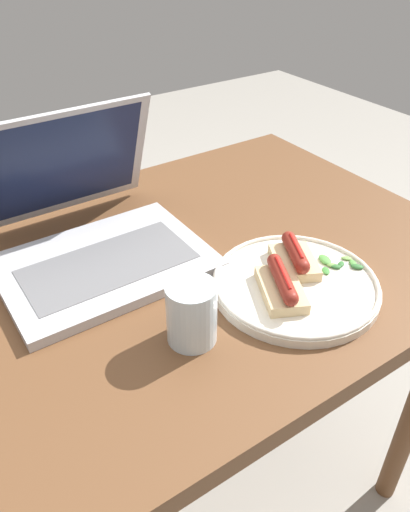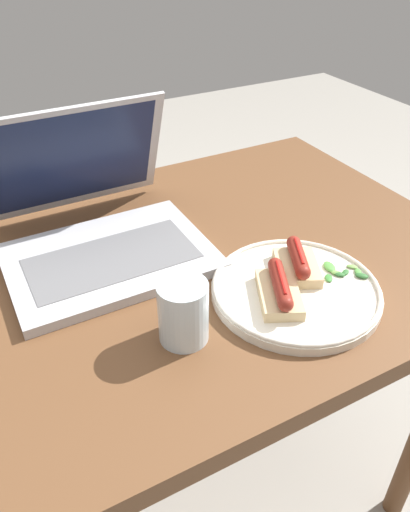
# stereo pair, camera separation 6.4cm
# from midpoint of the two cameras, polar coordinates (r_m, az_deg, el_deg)

# --- Properties ---
(ground_plane) EXTENTS (6.00, 6.00, 0.00)m
(ground_plane) POSITION_cam_midpoint_polar(r_m,az_deg,el_deg) (1.46, -6.92, -27.10)
(ground_plane) COLOR #9E998E
(desk) EXTENTS (1.24, 0.73, 0.77)m
(desk) POSITION_cam_midpoint_polar(r_m,az_deg,el_deg) (0.91, -9.94, -6.74)
(desk) COLOR brown
(desk) RESTS_ON ground_plane
(laptop) EXTENTS (0.35, 0.34, 0.24)m
(laptop) POSITION_cam_midpoint_polar(r_m,az_deg,el_deg) (0.91, -14.86, 2.36)
(laptop) COLOR #B7B7BC
(laptop) RESTS_ON desk
(plate) EXTENTS (0.27, 0.27, 0.02)m
(plate) POSITION_cam_midpoint_polar(r_m,az_deg,el_deg) (0.82, 8.12, -3.26)
(plate) COLOR silver
(plate) RESTS_ON desk
(sausage_toast_left) EXTENTS (0.10, 0.12, 0.04)m
(sausage_toast_left) POSITION_cam_midpoint_polar(r_m,az_deg,el_deg) (0.78, 6.44, -3.40)
(sausage_toast_left) COLOR #D6B784
(sausage_toast_left) RESTS_ON plate
(sausage_toast_middle) EXTENTS (0.10, 0.11, 0.05)m
(sausage_toast_middle) POSITION_cam_midpoint_polar(r_m,az_deg,el_deg) (0.84, 8.09, -0.30)
(sausage_toast_middle) COLOR #D6B784
(sausage_toast_middle) RESTS_ON plate
(salad_pile) EXTENTS (0.08, 0.07, 0.01)m
(salad_pile) POSITION_cam_midpoint_polar(r_m,az_deg,el_deg) (0.87, 12.83, -0.90)
(salad_pile) COLOR #2D662D
(salad_pile) RESTS_ON plate
(drinking_glass) EXTENTS (0.07, 0.07, 0.10)m
(drinking_glass) POSITION_cam_midpoint_polar(r_m,az_deg,el_deg) (0.71, -4.13, -6.61)
(drinking_glass) COLOR silver
(drinking_glass) RESTS_ON desk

